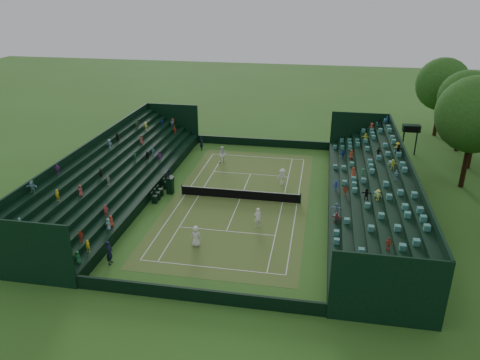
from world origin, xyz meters
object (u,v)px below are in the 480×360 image
(player_far_east, at_px, (282,177))
(umpire_chair, at_px, (170,183))
(player_near_east, at_px, (258,217))
(tennis_net, at_px, (240,194))
(player_near_west, at_px, (196,236))
(player_far_west, at_px, (223,155))

(player_far_east, bearing_deg, umpire_chair, -176.88)
(player_near_east, bearing_deg, player_far_east, -119.06)
(tennis_net, bearing_deg, player_far_east, 49.64)
(player_near_east, bearing_deg, player_near_west, 20.66)
(tennis_net, distance_m, player_near_west, 9.31)
(player_near_east, xyz_separation_m, player_far_east, (1.18, 9.42, -0.03))
(player_near_west, distance_m, player_far_east, 14.49)
(tennis_net, distance_m, player_near_east, 5.70)
(tennis_net, relative_size, umpire_chair, 4.62)
(player_far_west, bearing_deg, player_near_west, -89.96)
(umpire_chair, height_order, player_far_east, umpire_chair)
(umpire_chair, xyz_separation_m, player_near_east, (9.50, -5.25, -0.18))
(player_far_west, relative_size, player_far_east, 1.16)
(player_near_east, bearing_deg, tennis_net, -86.28)
(player_near_west, bearing_deg, tennis_net, -107.03)
(tennis_net, bearing_deg, player_near_east, -64.34)
(player_far_east, bearing_deg, tennis_net, -148.56)
(player_far_west, bearing_deg, umpire_chair, -116.10)
(tennis_net, distance_m, umpire_chair, 7.06)
(umpire_chair, distance_m, player_near_east, 10.86)
(umpire_chair, height_order, player_near_west, umpire_chair)
(player_near_east, distance_m, player_far_west, 15.52)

